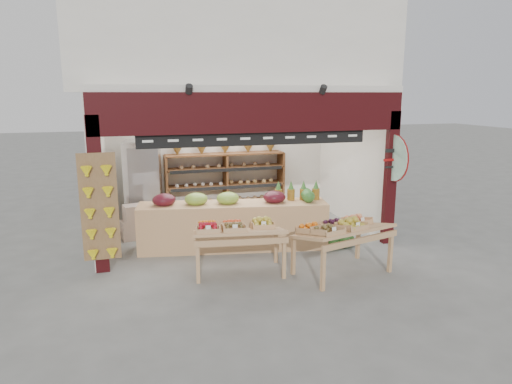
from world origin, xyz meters
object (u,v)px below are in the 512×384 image
Objects in this scene: back_shelving at (225,170)px; display_table_left at (233,230)px; display_table_right at (339,229)px; watermelon_pile at (338,237)px; cardboard_stack at (144,225)px; mid_counter at (233,224)px; refrigerator at (143,185)px.

display_table_left is (-0.69, -3.66, -0.38)m from back_shelving.
watermelon_pile is at bearing 63.81° from display_table_right.
back_shelving is 2.54m from cardboard_stack.
cardboard_stack is 2.06m from mid_counter.
cardboard_stack is 0.29× the size of mid_counter.
watermelon_pile is (1.65, -2.87, -0.96)m from back_shelving.
display_table_left is at bearing -100.71° from back_shelving.
cardboard_stack is at bearing 119.05° from display_table_left.
back_shelving is 2.73× the size of cardboard_stack.
refrigerator is at bearing 112.35° from display_table_left.
refrigerator is 1.02m from cardboard_stack.
cardboard_stack is 4.04m from watermelon_pile.
watermelon_pile is at bearing 18.72° from display_table_left.
mid_counter is 5.50× the size of watermelon_pile.
refrigerator is at bearing 128.76° from display_table_right.
refrigerator is 0.53× the size of mid_counter.
display_table_right reaches higher than cardboard_stack.
watermelon_pile is at bearing -10.98° from mid_counter.
cardboard_stack is at bearing 156.11° from watermelon_pile.
mid_counter reaches higher than cardboard_stack.
mid_counter is at bearing -42.64° from refrigerator.
mid_counter is at bearing 169.02° from watermelon_pile.
back_shelving is 2.58m from mid_counter.
back_shelving is 3.45m from watermelon_pile.
back_shelving is 1.81× the size of display_table_left.
back_shelving is at bearing 31.05° from cardboard_stack.
display_table_left is 1.77m from display_table_right.
refrigerator is 1.12× the size of display_table_right.
display_table_left is at bearing -161.28° from watermelon_pile.
refrigerator is at bearing 147.08° from watermelon_pile.
display_table_right is at bearing -116.19° from watermelon_pile.
display_table_left is 2.42× the size of watermelon_pile.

